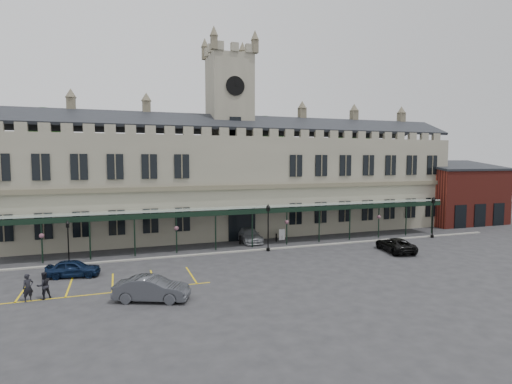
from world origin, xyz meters
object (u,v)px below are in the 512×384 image
object	(u,v)px
lamp_post_left	(68,240)
lamp_post_right	(433,214)
car_left_a	(73,268)
car_van	(395,245)
sign_board	(282,235)
traffic_cone	(405,250)
person_b	(44,286)
lamp_post_mid	(268,223)
car_left_b	(152,289)
person_a	(28,288)
car_taxi	(249,235)
clock_tower	(230,129)
station_building	(230,182)

from	to	relation	value
lamp_post_left	lamp_post_right	bearing A→B (deg)	0.18
car_left_a	car_van	distance (m)	29.97
lamp_post_right	sign_board	size ratio (longest dim) A/B	3.84
traffic_cone	person_b	size ratio (longest dim) A/B	0.34
lamp_post_mid	person_b	bearing A→B (deg)	-157.01
car_left_a	car_left_b	size ratio (longest dim) A/B	0.83
person_a	person_b	xyz separation A→B (m)	(0.90, 0.15, -0.00)
car_left_b	car_taxi	world-z (taller)	car_left_b
car_left_b	lamp_post_right	bearing A→B (deg)	-49.86
sign_board	lamp_post_left	bearing A→B (deg)	-169.27
car_left_b	car_left_a	bearing A→B (deg)	57.59
lamp_post_mid	traffic_cone	distance (m)	13.98
clock_tower	lamp_post_mid	bearing A→B (deg)	-85.20
sign_board	car_van	world-z (taller)	car_van
car_left_a	lamp_post_right	bearing A→B (deg)	-75.34
car_taxi	person_b	xyz separation A→B (m)	(-18.81, -13.24, 0.15)
car_left_a	person_b	xyz separation A→B (m)	(-1.36, -4.88, 0.22)
car_left_b	lamp_post_left	bearing A→B (deg)	51.43
person_a	person_b	bearing A→B (deg)	-20.59
lamp_post_right	car_left_b	world-z (taller)	lamp_post_right
sign_board	station_building	bearing A→B (deg)	123.68
lamp_post_left	lamp_post_mid	bearing A→B (deg)	0.26
lamp_post_left	car_left_b	bearing A→B (deg)	-60.62
person_a	person_b	distance (m)	0.91
lamp_post_mid	lamp_post_right	xyz separation A→B (m)	(21.06, 0.04, 0.03)
lamp_post_left	person_a	xyz separation A→B (m)	(-1.61, -8.23, -1.52)
lamp_post_mid	person_a	distance (m)	21.87
sign_board	car_left_a	xyz separation A→B (m)	(-21.39, -7.95, 0.07)
clock_tower	car_left_b	distance (m)	27.69
station_building	car_left_b	distance (m)	25.37
station_building	sign_board	size ratio (longest dim) A/B	47.16
station_building	lamp_post_mid	world-z (taller)	station_building
sign_board	person_b	distance (m)	26.12
lamp_post_right	person_b	xyz separation A→B (m)	(-40.29, -8.20, -1.98)
traffic_cone	person_a	xyz separation A→B (m)	(-32.87, -3.14, 0.61)
car_taxi	car_van	xyz separation A→B (m)	(12.49, -9.60, -0.06)
traffic_cone	sign_board	bearing A→B (deg)	133.11
lamp_post_left	person_a	world-z (taller)	lamp_post_left
station_building	lamp_post_mid	size ratio (longest dim) A/B	12.42
car_left_b	car_van	size ratio (longest dim) A/B	0.96
car_taxi	car_van	size ratio (longest dim) A/B	1.04
lamp_post_mid	person_a	world-z (taller)	lamp_post_mid
lamp_post_right	sign_board	xyz separation A→B (m)	(-17.54, 4.63, -2.27)
lamp_post_right	car_van	bearing A→B (deg)	-153.12
clock_tower	car_left_b	world-z (taller)	clock_tower
lamp_post_mid	lamp_post_right	world-z (taller)	lamp_post_right
lamp_post_left	car_left_a	world-z (taller)	lamp_post_left
car_left_a	car_van	xyz separation A→B (m)	(29.94, -1.24, 0.02)
car_left_a	car_left_b	bearing A→B (deg)	-134.67
traffic_cone	car_van	xyz separation A→B (m)	(-0.67, 0.65, 0.40)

